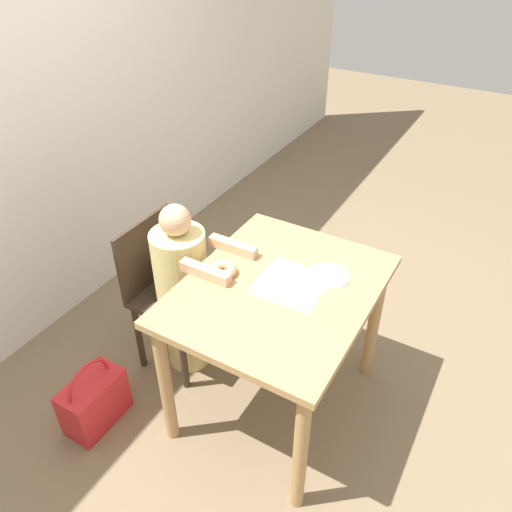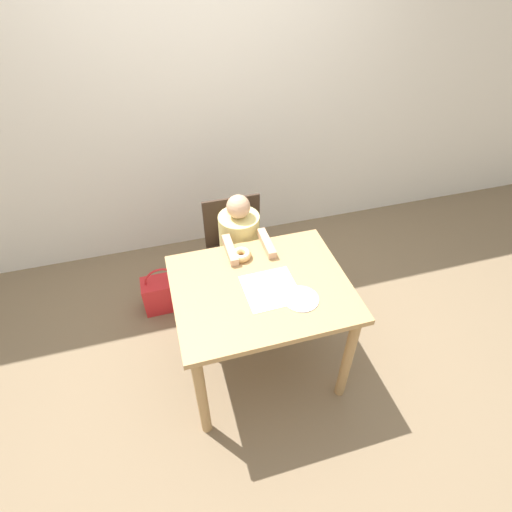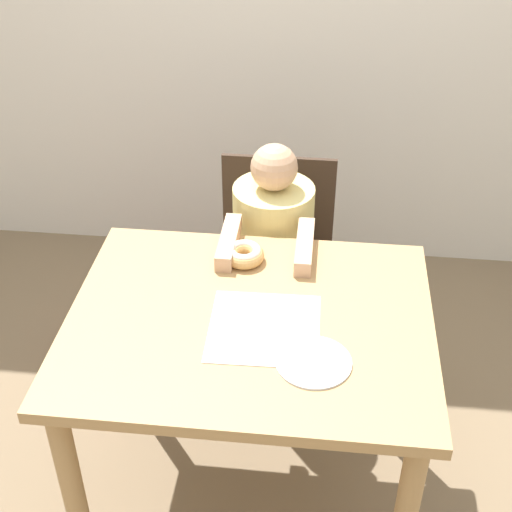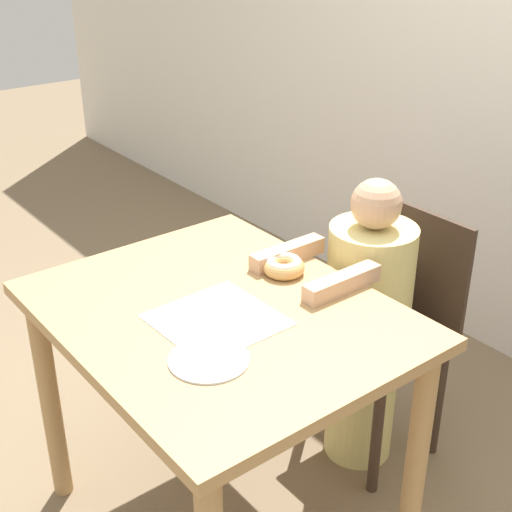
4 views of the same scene
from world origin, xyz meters
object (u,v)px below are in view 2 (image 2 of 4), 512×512
child_figure (240,258)px  donut (241,254)px  handbag (164,293)px  chair (237,252)px

child_figure → donut: 0.43m
child_figure → handbag: child_figure is taller
donut → handbag: donut is taller
handbag → chair: bearing=-5.1°
handbag → child_figure: bearing=-15.5°
chair → child_figure: child_figure is taller
chair → donut: (-0.06, -0.40, 0.33)m
handbag → donut: bearing=-41.9°
child_figure → donut: bearing=-101.6°
child_figure → handbag: 0.69m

